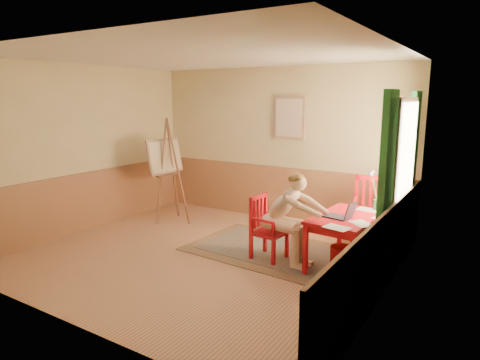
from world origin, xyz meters
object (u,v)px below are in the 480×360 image
Objects in this scene: chair_left at (267,228)px; easel at (166,160)px; chair_back at (369,212)px; figure at (287,214)px; laptop at (341,215)px; table at (346,222)px.

easel is at bearing 163.61° from chair_left.
chair_left is 0.84× the size of chair_back.
chair_back is 3.65m from easel.
figure reaches higher than chair_back.
chair_left is 0.41m from figure.
chair_back is 1.51m from figure.
chair_left is at bearing -130.55° from chair_back.
chair_left is 1.67m from chair_back.
chair_left is 0.48× the size of easel.
chair_back is at bearing 49.45° from chair_left.
figure is at bearing -168.51° from laptop.
chair_back reaches higher than table.
laptop is 3.57m from easel.
chair_back reaches higher than laptop.
chair_back is at bearing 87.72° from table.
easel is at bearing 172.83° from table.
table is 2.99× the size of laptop.
table is 0.99m from chair_back.
figure is 0.73m from laptop.
chair_back is 2.57× the size of laptop.
chair_back reaches higher than chair_left.
chair_back is 0.84× the size of figure.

